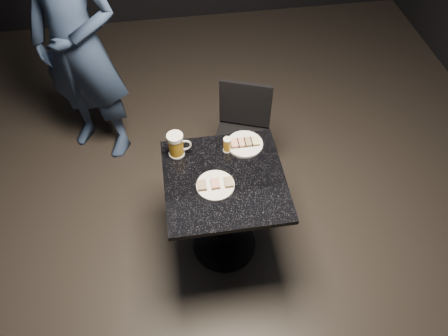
{
  "coord_description": "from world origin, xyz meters",
  "views": [
    {
      "loc": [
        -0.24,
        -1.55,
        2.72
      ],
      "look_at": [
        0.0,
        0.02,
        0.82
      ],
      "focal_mm": 35.0,
      "sensor_mm": 36.0,
      "label": 1
    }
  ],
  "objects_px": {
    "plate_large": "(215,185)",
    "plate_small": "(245,144)",
    "table": "(224,203)",
    "beer_tumbler": "(227,145)",
    "chair": "(242,132)",
    "beer_mug": "(176,145)",
    "patron": "(77,44)"
  },
  "relations": [
    {
      "from": "plate_small",
      "to": "table",
      "type": "bearing_deg",
      "value": -123.91
    },
    {
      "from": "plate_large",
      "to": "patron",
      "type": "relative_size",
      "value": 0.11
    },
    {
      "from": "plate_large",
      "to": "table",
      "type": "distance_m",
      "value": 0.26
    },
    {
      "from": "table",
      "to": "beer_mug",
      "type": "height_order",
      "value": "beer_mug"
    },
    {
      "from": "table",
      "to": "beer_tumbler",
      "type": "bearing_deg",
      "value": 77.13
    },
    {
      "from": "beer_tumbler",
      "to": "plate_large",
      "type": "bearing_deg",
      "value": -112.47
    },
    {
      "from": "patron",
      "to": "beer_tumbler",
      "type": "xyz_separation_m",
      "value": [
        0.9,
        -0.93,
        -0.18
      ]
    },
    {
      "from": "beer_mug",
      "to": "beer_tumbler",
      "type": "relative_size",
      "value": 1.61
    },
    {
      "from": "plate_large",
      "to": "beer_tumbler",
      "type": "bearing_deg",
      "value": 67.53
    },
    {
      "from": "plate_large",
      "to": "plate_small",
      "type": "height_order",
      "value": "same"
    },
    {
      "from": "table",
      "to": "plate_large",
      "type": "bearing_deg",
      "value": -141.0
    },
    {
      "from": "plate_small",
      "to": "beer_mug",
      "type": "distance_m",
      "value": 0.42
    },
    {
      "from": "plate_large",
      "to": "beer_tumbler",
      "type": "relative_size",
      "value": 2.22
    },
    {
      "from": "beer_mug",
      "to": "plate_large",
      "type": "bearing_deg",
      "value": -55.47
    },
    {
      "from": "patron",
      "to": "beer_mug",
      "type": "xyz_separation_m",
      "value": [
        0.6,
        -0.91,
        -0.14
      ]
    },
    {
      "from": "plate_small",
      "to": "beer_tumbler",
      "type": "bearing_deg",
      "value": -166.56
    },
    {
      "from": "table",
      "to": "chair",
      "type": "height_order",
      "value": "chair"
    },
    {
      "from": "plate_large",
      "to": "beer_mug",
      "type": "bearing_deg",
      "value": 124.53
    },
    {
      "from": "plate_small",
      "to": "beer_tumbler",
      "type": "relative_size",
      "value": 2.27
    },
    {
      "from": "plate_large",
      "to": "chair",
      "type": "distance_m",
      "value": 0.75
    },
    {
      "from": "plate_small",
      "to": "beer_mug",
      "type": "height_order",
      "value": "beer_mug"
    },
    {
      "from": "table",
      "to": "chair",
      "type": "distance_m",
      "value": 0.63
    },
    {
      "from": "table",
      "to": "beer_mug",
      "type": "bearing_deg",
      "value": 137.45
    },
    {
      "from": "patron",
      "to": "beer_mug",
      "type": "distance_m",
      "value": 1.1
    },
    {
      "from": "chair",
      "to": "beer_mug",
      "type": "bearing_deg",
      "value": -142.19
    },
    {
      "from": "patron",
      "to": "table",
      "type": "bearing_deg",
      "value": -24.29
    },
    {
      "from": "patron",
      "to": "table",
      "type": "relative_size",
      "value": 2.6
    },
    {
      "from": "table",
      "to": "chair",
      "type": "xyz_separation_m",
      "value": [
        0.22,
        0.6,
        -0.01
      ]
    },
    {
      "from": "beer_tumbler",
      "to": "chair",
      "type": "relative_size",
      "value": 0.11
    },
    {
      "from": "chair",
      "to": "plate_small",
      "type": "bearing_deg",
      "value": -98.53
    },
    {
      "from": "plate_small",
      "to": "chair",
      "type": "distance_m",
      "value": 0.44
    },
    {
      "from": "patron",
      "to": "beer_mug",
      "type": "bearing_deg",
      "value": -27.7
    }
  ]
}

